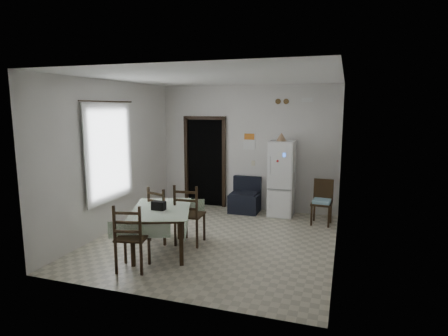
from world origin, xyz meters
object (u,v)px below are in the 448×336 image
Objects in this scene: navy_seat at (245,195)px; dining_chair_far_right at (190,214)px; dining_table at (162,230)px; fridge at (282,179)px; corner_chair at (322,203)px; dining_chair_near_head at (132,236)px; dining_chair_far_left at (164,214)px.

dining_chair_far_right reaches higher than navy_seat.
dining_chair_far_right is at bearing 36.33° from dining_table.
fridge reaches higher than corner_chair.
dining_table is 1.37× the size of dining_chair_near_head.
navy_seat is 2.28m from dining_chair_far_right.
fridge is 1.54× the size of dining_chair_far_right.
corner_chair is at bearing -128.01° from dining_chair_far_left.
dining_chair_near_head is at bearing 112.67° from dining_chair_far_left.
corner_chair reaches higher than dining_table.
fridge reaches higher than dining_table.
dining_chair_far_left is (-0.90, -2.25, 0.10)m from navy_seat.
navy_seat is 0.73× the size of dining_chair_far_right.
navy_seat is 2.81m from dining_table.
dining_chair_far_right reaches higher than dining_table.
corner_chair is at bearing -13.07° from navy_seat.
fridge reaches higher than dining_chair_near_head.
dining_chair_far_left is 1.26m from dining_chair_near_head.
navy_seat is 2.43m from dining_chair_far_left.
corner_chair is at bearing 22.79° from dining_table.
dining_chair_far_left is 0.92× the size of dining_chair_far_right.
navy_seat is at bearing 171.56° from corner_chair.
corner_chair is 3.23m from dining_chair_far_left.
corner_chair is 0.90× the size of dining_chair_near_head.
dining_chair_near_head is at bearing -115.85° from dining_table.
corner_chair is 0.85× the size of dining_chair_far_right.
corner_chair is 2.83m from dining_chair_far_right.
navy_seat is 0.79× the size of dining_chair_far_left.
dining_chair_near_head reaches higher than dining_table.
dining_chair_near_head reaches higher than dining_chair_far_left.
dining_chair_near_head is at bearing -124.66° from corner_chair.
dining_chair_near_head is at bearing -102.77° from navy_seat.
corner_chair is 3.38m from dining_table.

